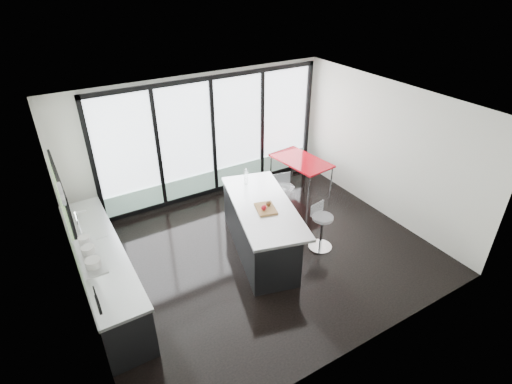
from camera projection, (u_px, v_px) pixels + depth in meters
floor at (260, 253)px, 7.48m from camera, size 6.00×5.00×0.00m
ceiling at (261, 109)px, 6.06m from camera, size 6.00×5.00×0.00m
wall_back at (212, 143)px, 8.78m from camera, size 6.00×0.09×2.80m
wall_front at (366, 275)px, 4.92m from camera, size 6.00×0.00×2.80m
wall_left at (69, 225)px, 5.57m from camera, size 0.26×5.00×2.80m
wall_right at (386, 151)px, 8.10m from camera, size 0.00×5.00×2.80m
counter_cabinets at (104, 272)px, 6.35m from camera, size 0.69×3.24×1.36m
island at (259, 227)px, 7.33m from camera, size 1.62×2.60×1.28m
bar_stool_near at (321, 232)px, 7.45m from camera, size 0.52×0.52×0.71m
bar_stool_far at (284, 203)px, 8.29m from camera, size 0.58×0.58×0.77m
red_table at (300, 174)px, 9.39m from camera, size 0.97×1.50×0.76m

